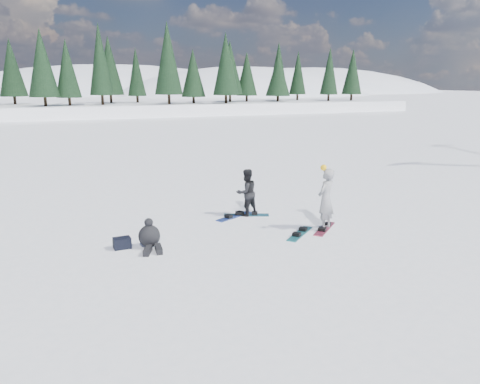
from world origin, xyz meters
The scene contains 10 objects.
ground centered at (0.00, 0.00, 0.00)m, with size 420.00×420.00×0.00m, color white.
alpine_backdrop centered at (-11.72, 189.16, -13.97)m, with size 412.50×227.00×53.20m.
snowboarder_woman centered at (-0.51, -0.03, 0.95)m, with size 0.82×0.74×2.02m.
snowboarder_man centered at (-2.11, 2.27, 0.79)m, with size 0.77×0.60×1.58m, color black.
seated_rider centered at (-5.75, 0.34, 0.31)m, with size 0.69×1.03×0.82m.
gear_bag centered at (-6.45, 0.60, 0.15)m, with size 0.45×0.30×0.30m, color black.
snowboard_woman centered at (-0.51, -0.03, 0.01)m, with size 1.50×0.28×0.03m, color #9D223C.
snowboard_man centered at (-2.11, 2.27, 0.01)m, with size 1.50×0.28×0.03m, color #155F78.
snowboard_loose_a centered at (-1.44, -0.17, 0.01)m, with size 1.50×0.28×0.03m, color #167179.
snowboard_loose_c centered at (-2.54, 2.26, 0.01)m, with size 1.50×0.28×0.03m, color #1B3797.
Camera 1 is at (-8.04, -11.58, 4.34)m, focal length 35.00 mm.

